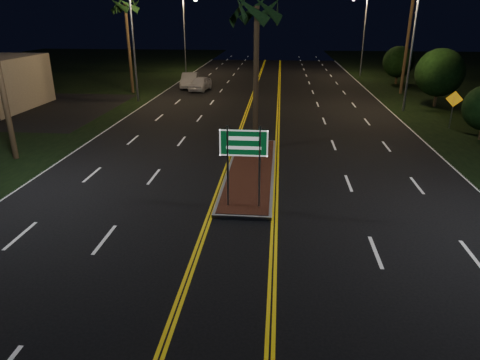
# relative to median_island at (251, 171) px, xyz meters

# --- Properties ---
(ground) EXTENTS (120.00, 120.00, 0.00)m
(ground) POSITION_rel_median_island_xyz_m (0.00, -7.00, -0.08)
(ground) COLOR black
(ground) RESTS_ON ground
(median_island) EXTENTS (2.25, 10.25, 0.17)m
(median_island) POSITION_rel_median_island_xyz_m (0.00, 0.00, 0.00)
(median_island) COLOR gray
(median_island) RESTS_ON ground
(highway_sign) EXTENTS (1.80, 0.08, 3.20)m
(highway_sign) POSITION_rel_median_island_xyz_m (0.00, -4.20, 2.32)
(highway_sign) COLOR gray
(highway_sign) RESTS_ON ground
(streetlight_left_mid) EXTENTS (1.91, 0.44, 9.00)m
(streetlight_left_mid) POSITION_rel_median_island_xyz_m (-10.61, 17.00, 5.57)
(streetlight_left_mid) COLOR gray
(streetlight_left_mid) RESTS_ON ground
(streetlight_left_far) EXTENTS (1.91, 0.44, 9.00)m
(streetlight_left_far) POSITION_rel_median_island_xyz_m (-10.61, 37.00, 5.57)
(streetlight_left_far) COLOR gray
(streetlight_left_far) RESTS_ON ground
(streetlight_right_mid) EXTENTS (1.91, 0.44, 9.00)m
(streetlight_right_mid) POSITION_rel_median_island_xyz_m (10.61, 15.00, 5.57)
(streetlight_right_mid) COLOR gray
(streetlight_right_mid) RESTS_ON ground
(streetlight_right_far) EXTENTS (1.91, 0.44, 9.00)m
(streetlight_right_far) POSITION_rel_median_island_xyz_m (10.61, 35.00, 5.57)
(streetlight_right_far) COLOR gray
(streetlight_right_far) RESTS_ON ground
(palm_median) EXTENTS (2.40, 2.40, 8.30)m
(palm_median) POSITION_rel_median_island_xyz_m (0.00, 3.50, 7.19)
(palm_median) COLOR #382819
(palm_median) RESTS_ON ground
(palm_left_far) EXTENTS (2.40, 2.40, 8.80)m
(palm_left_far) POSITION_rel_median_island_xyz_m (-12.80, 21.00, 7.66)
(palm_left_far) COLOR #382819
(palm_left_far) RESTS_ON ground
(shrub_mid) EXTENTS (3.78, 3.78, 4.62)m
(shrub_mid) POSITION_rel_median_island_xyz_m (14.00, 17.00, 2.64)
(shrub_mid) COLOR #382819
(shrub_mid) RESTS_ON ground
(shrub_far) EXTENTS (3.24, 3.24, 3.96)m
(shrub_far) POSITION_rel_median_island_xyz_m (13.80, 29.00, 2.25)
(shrub_far) COLOR #382819
(shrub_far) RESTS_ON ground
(car_near) EXTENTS (2.55, 4.84, 1.54)m
(car_near) POSITION_rel_median_island_xyz_m (-6.57, 23.02, 0.69)
(car_near) COLOR silver
(car_near) RESTS_ON ground
(car_far) EXTENTS (2.67, 5.30, 1.71)m
(car_far) POSITION_rel_median_island_xyz_m (-7.97, 24.70, 0.77)
(car_far) COLOR #ABABB5
(car_far) RESTS_ON ground
(warning_sign) EXTENTS (0.99, 0.38, 2.48)m
(warning_sign) POSITION_rel_median_island_xyz_m (12.60, 9.63, 1.53)
(warning_sign) COLOR gray
(warning_sign) RESTS_ON ground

